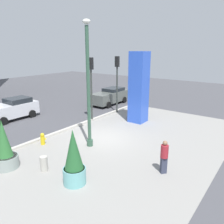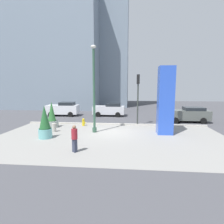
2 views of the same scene
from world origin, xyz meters
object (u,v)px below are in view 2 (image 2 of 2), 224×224
Objects in this scene: fire_hydrant at (83,122)px; traffic_light_far_side at (173,92)px; potted_plant_near_left at (52,117)px; concrete_bollard at (54,128)px; lamp_post at (94,91)px; pedestrian_on_sidewalk at (74,137)px; potted_plant_near_right at (45,123)px; car_curb_west at (109,109)px; traffic_light_corner at (138,92)px; car_intersection at (188,114)px; art_pillar_blue at (165,101)px; car_passing_lane at (63,109)px.

traffic_light_far_side is (8.65, 0.56, 3.00)m from fire_hydrant.
concrete_bollard is (0.91, -1.75, -0.59)m from potted_plant_near_left.
lamp_post is 4.37× the size of pedestrian_on_sidewalk.
concrete_bollard is 0.15× the size of traffic_light_far_side.
fire_hydrant is 0.45× the size of pedestrian_on_sidewalk.
potted_plant_near_right is 2.10m from concrete_bollard.
traffic_light_far_side reaches higher than fire_hydrant.
concrete_bollard is at bearing 93.71° from potted_plant_near_right.
car_curb_west is at bearing 73.63° from fire_hydrant.
traffic_light_far_side is at bearing -2.00° from traffic_light_corner.
traffic_light_far_side is (10.46, 5.16, 2.23)m from potted_plant_near_right.
potted_plant_near_left is at bearing 122.69° from pedestrian_on_sidewalk.
fire_hydrant is (2.84, 0.90, -0.60)m from potted_plant_near_left.
art_pillar_blue is at bearing -122.54° from car_intersection.
potted_plant_near_right is 0.61× the size of car_curb_west.
potted_plant_near_right is 0.50× the size of traffic_light_far_side.
concrete_bollard is 0.18× the size of car_passing_lane.
potted_plant_near_left is 7.67m from pedestrian_on_sidewalk.
potted_plant_near_left is 3.32× the size of concrete_bollard.
art_pillar_blue is 10.54m from car_curb_west.
potted_plant_near_left is 0.61× the size of car_curb_west.
potted_plant_near_right is at bearing -143.57° from traffic_light_corner.
car_passing_lane is at bearing 157.16° from traffic_light_far_side.
potted_plant_near_right is 14.80m from car_intersection.
traffic_light_corner is 6.52m from car_intersection.
lamp_post is at bearing -156.93° from traffic_light_far_side.
traffic_light_far_side is 14.19m from car_passing_lane.
traffic_light_corner is at bearing 10.90° from potted_plant_near_left.
traffic_light_far_side is at bearing 16.86° from concrete_bollard.
concrete_bollard is at bearing -75.10° from car_passing_lane.
potted_plant_near_left is at bearing 171.88° from art_pillar_blue.
potted_plant_near_left is 14.27m from car_intersection.
car_passing_lane is at bearing 150.97° from traffic_light_corner.
art_pillar_blue reaches higher than potted_plant_near_right.
art_pillar_blue is 1.09× the size of traffic_light_corner.
car_curb_west is at bearing 121.21° from traffic_light_corner.
potted_plant_near_left is 7.03m from car_passing_lane.
potted_plant_near_left is at bearing -169.10° from traffic_light_corner.
lamp_post reaches higher than car_curb_west.
lamp_post reaches higher than traffic_light_far_side.
car_intersection is 2.80× the size of pedestrian_on_sidewalk.
art_pillar_blue is 14.47m from car_passing_lane.
traffic_light_corner is 1.23× the size of car_curb_west.
fire_hydrant is 6.68m from car_curb_west.
pedestrian_on_sidewalk is at bearing -92.40° from car_curb_west.
potted_plant_near_right is at bearing -147.65° from lamp_post.
traffic_light_far_side is 1.23× the size of car_curb_west.
pedestrian_on_sidewalk is at bearing -116.69° from traffic_light_corner.
traffic_light_corner reaches higher than car_curb_west.
fire_hydrant is at bearing -54.77° from car_passing_lane.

